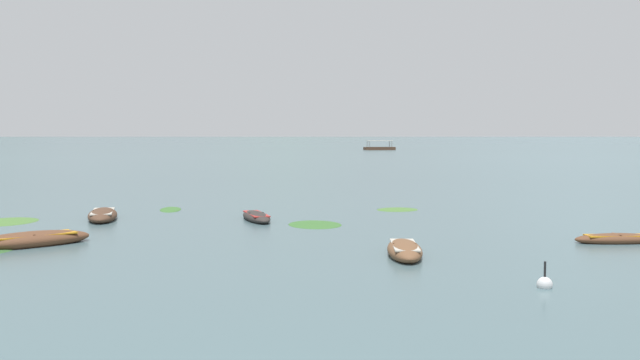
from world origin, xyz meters
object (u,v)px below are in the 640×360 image
at_px(rowboat_3, 256,217).
at_px(ferry_0, 379,148).
at_px(rowboat_5, 405,250).
at_px(mooring_buoy, 545,284).
at_px(rowboat_1, 30,240).
at_px(rowboat_6, 103,215).
at_px(rowboat_2, 617,239).

distance_m(rowboat_3, ferry_0, 144.17).
relative_size(rowboat_5, mooring_buoy, 4.31).
xyz_separation_m(rowboat_1, ferry_0, (15.16, 151.87, 0.25)).
relative_size(rowboat_1, mooring_buoy, 4.99).
bearing_deg(ferry_0, rowboat_5, -90.71).
distance_m(rowboat_6, mooring_buoy, 21.69).
xyz_separation_m(rowboat_5, rowboat_6, (-13.60, 8.96, 0.01)).
bearing_deg(ferry_0, rowboat_1, -95.70).
xyz_separation_m(rowboat_5, mooring_buoy, (3.39, -4.53, -0.10)).
height_order(rowboat_1, rowboat_6, rowboat_1).
relative_size(rowboat_1, rowboat_2, 1.26).
bearing_deg(rowboat_6, rowboat_3, 1.50).
distance_m(rowboat_2, ferry_0, 149.88).
xyz_separation_m(rowboat_2, mooring_buoy, (-4.55, -7.85, -0.05)).
xyz_separation_m(rowboat_3, ferry_0, (8.25, 143.93, 0.29)).
xyz_separation_m(rowboat_2, rowboat_5, (-7.94, -3.32, 0.05)).
distance_m(rowboat_2, rowboat_6, 22.26).
height_order(rowboat_3, mooring_buoy, mooring_buoy).
xyz_separation_m(rowboat_1, rowboat_3, (6.91, 7.94, -0.04)).
bearing_deg(rowboat_2, rowboat_5, -157.30).
bearing_deg(rowboat_5, rowboat_2, 22.70).
bearing_deg(rowboat_3, rowboat_5, -55.19).
distance_m(rowboat_6, ferry_0, 144.95).
height_order(rowboat_2, mooring_buoy, mooring_buoy).
bearing_deg(rowboat_1, rowboat_3, 48.96).
xyz_separation_m(rowboat_6, ferry_0, (15.48, 144.12, 0.25)).
bearing_deg(rowboat_1, ferry_0, 84.30).
bearing_deg(rowboat_6, ferry_0, 83.87).
bearing_deg(rowboat_5, rowboat_6, 146.61).
relative_size(rowboat_2, mooring_buoy, 3.97).
bearing_deg(rowboat_6, rowboat_2, -14.69).
height_order(rowboat_2, rowboat_3, rowboat_3).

